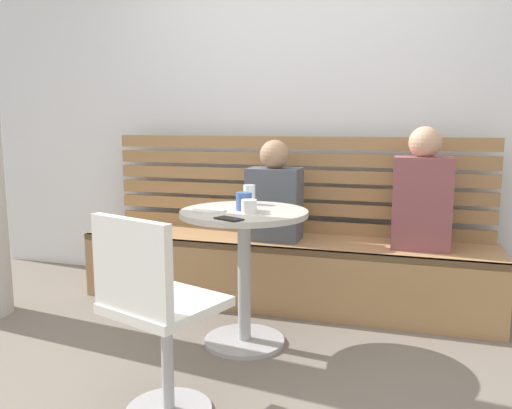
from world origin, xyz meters
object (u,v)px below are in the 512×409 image
white_chair (154,310)px  cup_ceramic_white (249,206)px  cup_mug_blue (244,201)px  cup_water_clear (249,195)px  person_child_left (274,196)px  phone_on_table (229,219)px  person_adult (422,195)px  plate_small (209,210)px  booth_bench (283,271)px  cafe_table (244,251)px

white_chair → cup_ceramic_white: 0.81m
cup_mug_blue → cup_water_clear: 0.21m
person_child_left → phone_on_table: 0.93m
person_adult → cup_ceramic_white: bearing=-138.3°
cup_ceramic_white → plate_small: size_ratio=0.47×
booth_bench → person_child_left: (-0.05, -0.04, 0.51)m
cafe_table → white_chair: white_chair is taller
cafe_table → plate_small: 0.29m
person_adult → plate_small: 1.31m
booth_bench → person_adult: bearing=-0.2°
booth_bench → person_child_left: 0.51m
phone_on_table → person_adult: bearing=-18.4°
person_adult → cafe_table: bearing=-142.9°
booth_bench → cafe_table: 0.75m
person_adult → phone_on_table: (-0.89, -0.96, -0.03)m
person_adult → phone_on_table: person_adult is taller
cup_ceramic_white → person_child_left: bearing=95.0°
person_child_left → cup_mug_blue: 0.65m
booth_bench → white_chair: size_ratio=3.18×
cup_mug_blue → person_child_left: bearing=90.9°
white_chair → cup_water_clear: (0.06, 1.02, 0.33)m
person_adult → person_child_left: size_ratio=1.13×
person_adult → plate_small: (-1.06, -0.77, -0.02)m
plate_small → cup_water_clear: bearing=67.3°
person_adult → cup_ceramic_white: person_adult is taller
cup_water_clear → white_chair: bearing=-93.6°
cafe_table → phone_on_table: 0.36m
white_chair → cup_mug_blue: white_chair is taller
booth_bench → cup_water_clear: 0.75m
phone_on_table → plate_small: bearing=67.8°
white_chair → plate_small: 0.78m
plate_small → phone_on_table: (0.18, -0.19, -0.00)m
booth_bench → phone_on_table: bearing=-91.5°
cup_mug_blue → cup_water_clear: bearing=100.3°
phone_on_table → cup_water_clear: bearing=30.8°
cafe_table → white_chair: bearing=-97.2°
booth_bench → white_chair: 1.52m
cafe_table → cup_ceramic_white: cup_ceramic_white is taller
booth_bench → cup_ceramic_white: bearing=-89.2°
white_chair → person_adult: 1.83m
cafe_table → cup_water_clear: 0.35m
booth_bench → cup_ceramic_white: size_ratio=33.75×
cup_ceramic_white → person_adult: bearing=41.7°
cafe_table → person_adult: (0.90, 0.68, 0.25)m
cafe_table → person_child_left: size_ratio=1.14×
person_adult → phone_on_table: 1.30m
white_chair → person_adult: size_ratio=1.15×
cafe_table → cup_water_clear: cup_water_clear is taller
white_chair → cup_ceramic_white: size_ratio=10.63×
cup_ceramic_white → cup_mug_blue: cup_mug_blue is taller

